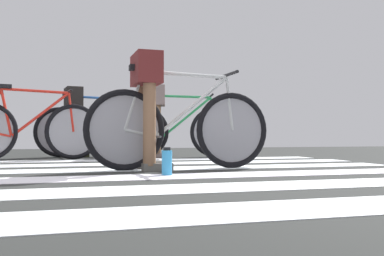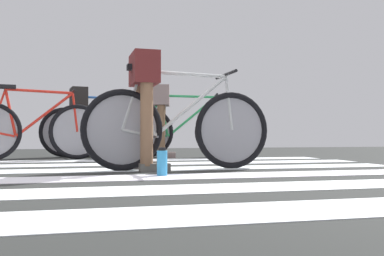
# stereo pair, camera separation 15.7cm
# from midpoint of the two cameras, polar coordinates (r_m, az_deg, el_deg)

# --- Properties ---
(ground) EXTENTS (18.00, 14.00, 0.02)m
(ground) POSITION_cam_midpoint_polar(r_m,az_deg,el_deg) (3.55, -9.01, -6.13)
(ground) COLOR #292B29
(crosswalk_markings) EXTENTS (5.49, 4.23, 0.00)m
(crosswalk_markings) POSITION_cam_midpoint_polar(r_m,az_deg,el_deg) (3.57, -8.53, -5.91)
(crosswalk_markings) COLOR white
(crosswalk_markings) RESTS_ON ground
(bicycle_1_of_4) EXTENTS (1.74, 0.52, 0.93)m
(bicycle_1_of_4) POSITION_cam_midpoint_polar(r_m,az_deg,el_deg) (3.91, -2.68, 0.13)
(bicycle_1_of_4) COLOR black
(bicycle_1_of_4) RESTS_ON ground
(cyclist_1_of_4) EXTENTS (0.33, 0.42, 1.04)m
(cyclist_1_of_4) POSITION_cam_midpoint_polar(r_m,az_deg,el_deg) (3.86, -7.15, 4.40)
(cyclist_1_of_4) COLOR brown
(cyclist_1_of_4) RESTS_ON ground
(bicycle_2_of_4) EXTENTS (1.73, 0.53, 0.93)m
(bicycle_2_of_4) POSITION_cam_midpoint_polar(r_m,az_deg,el_deg) (5.74, -21.25, -0.17)
(bicycle_2_of_4) COLOR black
(bicycle_2_of_4) RESTS_ON ground
(bicycle_3_of_4) EXTENTS (1.71, 0.56, 0.93)m
(bicycle_3_of_4) POSITION_cam_midpoint_polar(r_m,az_deg,el_deg) (6.16, -2.42, -0.29)
(bicycle_3_of_4) COLOR black
(bicycle_3_of_4) RESTS_ON ground
(cyclist_3_of_4) EXTENTS (0.38, 0.45, 1.02)m
(cyclist_3_of_4) POSITION_cam_midpoint_polar(r_m,az_deg,el_deg) (6.17, -5.31, 2.25)
(cyclist_3_of_4) COLOR brown
(cyclist_3_of_4) RESTS_ON ground
(bicycle_4_of_4) EXTENTS (1.73, 0.53, 0.93)m
(bicycle_4_of_4) POSITION_cam_midpoint_polar(r_m,az_deg,el_deg) (6.53, -13.36, -0.30)
(bicycle_4_of_4) COLOR black
(bicycle_4_of_4) RESTS_ON ground
(cyclist_4_of_4) EXTENTS (0.36, 0.44, 1.00)m
(cyclist_4_of_4) POSITION_cam_midpoint_polar(r_m,az_deg,el_deg) (6.49, -16.04, 2.05)
(cyclist_4_of_4) COLOR tan
(cyclist_4_of_4) RESTS_ON ground
(water_bottle) EXTENTS (0.08, 0.08, 0.22)m
(water_bottle) POSITION_cam_midpoint_polar(r_m,az_deg,el_deg) (3.32, -4.66, -4.53)
(water_bottle) COLOR #3394D4
(water_bottle) RESTS_ON ground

